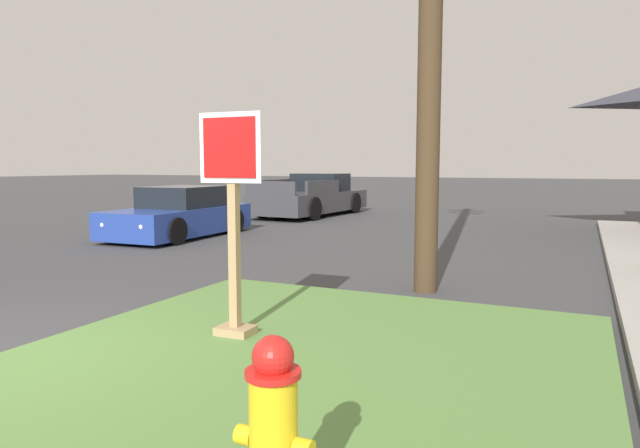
% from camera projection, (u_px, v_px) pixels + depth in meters
% --- Properties ---
extents(grass_corner_patch, '(5.06, 5.35, 0.08)m').
position_uv_depth(grass_corner_patch, '(300.00, 363.00, 4.91)').
color(grass_corner_patch, '#567F3D').
rests_on(grass_corner_patch, ground).
extents(fire_hydrant, '(0.38, 0.34, 0.94)m').
position_uv_depth(fire_hydrant, '(273.00, 443.00, 2.50)').
color(fire_hydrant, black).
rests_on(fire_hydrant, grass_corner_patch).
extents(stop_sign, '(0.68, 0.29, 2.20)m').
position_uv_depth(stop_sign, '(233.00, 231.00, 5.48)').
color(stop_sign, '#A3845B').
rests_on(stop_sign, grass_corner_patch).
extents(manhole_cover, '(0.70, 0.70, 0.02)m').
position_uv_depth(manhole_cover, '(186.00, 313.00, 6.66)').
color(manhole_cover, black).
rests_on(manhole_cover, ground).
extents(parked_sedan_blue, '(2.03, 4.13, 1.25)m').
position_uv_depth(parked_sedan_blue, '(180.00, 215.00, 13.91)').
color(parked_sedan_blue, '#233D93').
rests_on(parked_sedan_blue, ground).
extents(pickup_truck_charcoal, '(2.36, 5.43, 1.48)m').
position_uv_depth(pickup_truck_charcoal, '(312.00, 198.00, 19.90)').
color(pickup_truck_charcoal, '#38383D').
rests_on(pickup_truck_charcoal, ground).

